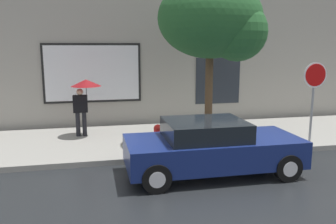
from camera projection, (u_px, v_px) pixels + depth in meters
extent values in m
plane|color=black|center=(212.00, 172.00, 8.63)|extent=(60.00, 60.00, 0.00)
cube|color=gray|center=(181.00, 138.00, 11.50)|extent=(20.00, 4.00, 0.15)
cube|color=#9E998E|center=(166.00, 34.00, 13.27)|extent=(20.00, 0.40, 7.00)
cube|color=black|center=(93.00, 73.00, 12.74)|extent=(3.49, 0.06, 2.14)
cube|color=silver|center=(93.00, 73.00, 12.71)|extent=(3.33, 0.03, 1.98)
cube|color=#262B33|center=(218.00, 81.00, 13.82)|extent=(1.80, 0.04, 1.80)
cone|color=#99999E|center=(254.00, 45.00, 13.72)|extent=(0.22, 0.24, 0.24)
cube|color=navy|center=(213.00, 151.00, 8.42)|extent=(4.14, 1.76, 0.64)
cube|color=black|center=(205.00, 130.00, 8.28)|extent=(1.86, 1.55, 0.43)
cylinder|color=black|center=(256.00, 148.00, 9.56)|extent=(0.64, 0.22, 0.64)
cylinder|color=silver|center=(256.00, 148.00, 9.56)|extent=(0.35, 0.24, 0.35)
cylinder|color=black|center=(288.00, 168.00, 8.01)|extent=(0.64, 0.22, 0.64)
cylinder|color=silver|center=(288.00, 168.00, 8.01)|extent=(0.35, 0.24, 0.35)
cylinder|color=black|center=(145.00, 155.00, 8.93)|extent=(0.64, 0.22, 0.64)
cylinder|color=silver|center=(145.00, 155.00, 8.93)|extent=(0.35, 0.24, 0.35)
cylinder|color=black|center=(156.00, 178.00, 7.37)|extent=(0.64, 0.22, 0.64)
cylinder|color=silver|center=(156.00, 178.00, 7.37)|extent=(0.35, 0.24, 0.35)
cylinder|color=red|center=(158.00, 140.00, 9.83)|extent=(0.22, 0.22, 0.64)
sphere|color=#AD1814|center=(158.00, 128.00, 9.77)|extent=(0.23, 0.23, 0.23)
cylinder|color=#AD1814|center=(159.00, 140.00, 9.67)|extent=(0.09, 0.12, 0.09)
cylinder|color=#AD1814|center=(157.00, 137.00, 9.98)|extent=(0.09, 0.12, 0.09)
cylinder|color=red|center=(158.00, 150.00, 9.88)|extent=(0.30, 0.30, 0.06)
cylinder|color=black|center=(78.00, 124.00, 11.42)|extent=(0.14, 0.14, 0.79)
cylinder|color=black|center=(85.00, 124.00, 11.46)|extent=(0.14, 0.14, 0.79)
cube|color=black|center=(80.00, 104.00, 11.32)|extent=(0.46, 0.22, 0.56)
sphere|color=tan|center=(80.00, 92.00, 11.24)|extent=(0.21, 0.21, 0.21)
cylinder|color=#4C4C51|center=(87.00, 96.00, 11.31)|extent=(0.02, 0.02, 0.90)
cone|color=maroon|center=(86.00, 83.00, 11.23)|extent=(0.97, 0.97, 0.22)
cylinder|color=#4C3823|center=(209.00, 96.00, 10.64)|extent=(0.23, 0.23, 2.84)
ellipsoid|color=#235628|center=(210.00, 18.00, 10.21)|extent=(3.10, 2.63, 2.32)
sphere|color=#235628|center=(238.00, 32.00, 10.06)|extent=(1.70, 1.70, 1.70)
cylinder|color=gray|center=(312.00, 103.00, 10.55)|extent=(0.07, 0.07, 2.41)
cylinder|color=white|center=(315.00, 75.00, 10.36)|extent=(0.76, 0.02, 0.76)
cylinder|color=red|center=(316.00, 75.00, 10.34)|extent=(0.66, 0.02, 0.66)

